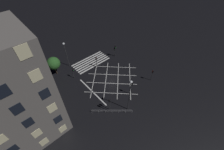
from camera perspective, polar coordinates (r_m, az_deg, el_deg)
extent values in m
plane|color=black|center=(41.06, 0.00, -1.49)|extent=(200.00, 200.00, 0.00)
cube|color=silver|center=(45.37, -6.32, 3.65)|extent=(11.08, 0.50, 0.01)
cube|color=silver|center=(45.94, -7.00, 4.20)|extent=(11.08, 0.50, 0.01)
cube|color=silver|center=(46.52, -7.66, 4.73)|extent=(11.08, 0.50, 0.01)
cube|color=silver|center=(47.12, -8.31, 5.25)|extent=(11.08, 0.50, 0.01)
cube|color=silver|center=(47.72, -8.94, 5.76)|extent=(11.08, 0.50, 0.01)
cube|color=silver|center=(48.33, -9.56, 6.25)|extent=(11.08, 0.50, 0.01)
cube|color=silver|center=(41.55, -6.80, -1.19)|extent=(9.68, 9.68, 0.01)
cube|color=silver|center=(44.59, 0.37, 3.10)|extent=(9.68, 9.68, 0.01)
cube|color=silver|center=(41.16, -2.28, -1.39)|extent=(9.68, 9.68, 0.01)
cube|color=silver|center=(42.20, 0.13, 0.13)|extent=(9.68, 9.68, 0.01)
cube|color=silver|center=(41.03, 2.29, -1.58)|extent=(9.68, 9.68, 0.01)
cube|color=silver|center=(39.95, -0.14, -3.19)|extent=(9.68, 9.68, 0.01)
cube|color=silver|center=(41.16, 6.86, -1.76)|extent=(9.68, 9.68, 0.01)
cube|color=silver|center=(37.84, -0.43, -6.89)|extent=(9.68, 9.68, 0.01)
cube|color=silver|center=(38.47, -7.47, -6.26)|extent=(0.30, 11.08, 0.01)
cube|color=beige|center=(32.17, -24.39, -22.22)|extent=(1.40, 0.06, 1.80)
cube|color=beige|center=(32.14, -18.20, -18.88)|extent=(1.40, 0.06, 1.80)
cube|color=black|center=(29.60, -33.53, -22.56)|extent=(1.40, 0.06, 1.80)
cube|color=beige|center=(29.09, -26.61, -19.26)|extent=(1.40, 0.06, 1.80)
cube|color=black|center=(29.05, -19.85, -15.63)|extent=(1.40, 0.06, 1.80)
cube|color=beige|center=(26.72, -36.76, -19.20)|extent=(1.40, 0.06, 1.80)
cube|color=black|center=(26.15, -29.23, -15.58)|extent=(1.40, 0.06, 1.80)
cube|color=beige|center=(26.11, -21.80, -11.62)|extent=(1.40, 0.06, 1.80)
cube|color=black|center=(23.40, -32.36, -10.96)|extent=(1.40, 0.06, 1.80)
cube|color=black|center=(23.36, -24.16, -6.60)|extent=(1.40, 0.06, 1.80)
cube|color=black|center=(20.93, -36.15, -5.15)|extent=(1.40, 0.06, 1.80)
cube|color=beige|center=(20.89, -27.05, -0.32)|extent=(1.40, 0.06, 1.80)
cube|color=beige|center=(18.79, -30.65, 7.51)|extent=(1.40, 0.06, 1.80)
cylinder|color=#2D2D30|center=(43.75, -6.01, 4.93)|extent=(0.11, 0.11, 3.58)
cube|color=black|center=(42.84, -6.02, 6.17)|extent=(0.28, 0.16, 0.90)
sphere|color=red|center=(42.59, -5.96, 6.41)|extent=(0.18, 0.18, 0.18)
sphere|color=black|center=(42.77, -5.93, 6.10)|extent=(0.18, 0.18, 0.18)
sphere|color=black|center=(42.96, -5.90, 5.79)|extent=(0.18, 0.18, 0.18)
cube|color=black|center=(42.90, -6.10, 6.22)|extent=(0.36, 0.02, 0.98)
cylinder|color=#2D2D30|center=(32.97, -0.81, -11.62)|extent=(0.11, 0.11, 4.50)
cube|color=black|center=(31.59, -1.01, -9.72)|extent=(0.28, 0.16, 0.90)
sphere|color=black|center=(31.39, -1.15, -9.28)|extent=(0.18, 0.18, 0.18)
sphere|color=black|center=(31.63, -1.14, -9.59)|extent=(0.18, 0.18, 0.18)
sphere|color=green|center=(31.88, -1.14, -9.91)|extent=(0.18, 0.18, 0.18)
cube|color=black|center=(31.55, -0.90, -9.82)|extent=(0.36, 0.02, 0.98)
cylinder|color=#2D2D30|center=(40.76, 14.97, -0.11)|extent=(0.11, 0.11, 3.76)
cube|color=black|center=(39.74, 15.22, 1.21)|extent=(0.16, 0.28, 0.90)
sphere|color=red|center=(39.47, 15.20, 1.45)|extent=(0.18, 0.18, 0.18)
sphere|color=black|center=(39.67, 15.12, 1.13)|extent=(0.18, 0.18, 0.18)
sphere|color=black|center=(39.87, 15.04, 0.82)|extent=(0.18, 0.18, 0.18)
cube|color=black|center=(39.80, 15.29, 1.27)|extent=(0.02, 0.36, 0.98)
cylinder|color=#2D2D30|center=(41.40, -14.59, 0.55)|extent=(0.11, 0.11, 3.47)
cube|color=black|center=(40.61, -14.74, 1.88)|extent=(0.16, 0.28, 0.90)
sphere|color=black|center=(40.44, -14.68, 2.26)|extent=(0.18, 0.18, 0.18)
sphere|color=black|center=(40.64, -14.60, 1.95)|extent=(0.18, 0.18, 0.18)
sphere|color=green|center=(40.84, -14.53, 1.65)|extent=(0.18, 0.18, 0.18)
cube|color=black|center=(40.58, -14.84, 1.82)|extent=(0.02, 0.36, 0.98)
cylinder|color=#2D2D30|center=(47.76, 1.04, 8.85)|extent=(0.11, 0.11, 3.22)
cube|color=black|center=(47.04, 0.94, 9.88)|extent=(0.16, 0.28, 0.90)
sphere|color=black|center=(46.81, 0.84, 10.13)|extent=(0.18, 0.18, 0.18)
sphere|color=black|center=(46.98, 0.84, 9.83)|extent=(0.18, 0.18, 0.18)
sphere|color=green|center=(47.15, 0.83, 9.53)|extent=(0.18, 0.18, 0.18)
cube|color=black|center=(47.09, 1.02, 9.92)|extent=(0.02, 0.36, 0.98)
cylinder|color=#2D2D30|center=(47.21, 1.15, 9.11)|extent=(0.11, 0.11, 4.23)
cube|color=black|center=(46.20, 1.29, 10.66)|extent=(0.28, 0.16, 0.90)
sphere|color=black|center=(45.96, 1.39, 10.91)|extent=(0.18, 0.18, 0.18)
sphere|color=black|center=(46.13, 1.39, 10.60)|extent=(0.18, 0.18, 0.18)
sphere|color=green|center=(46.30, 1.38, 10.30)|extent=(0.18, 0.18, 0.18)
cube|color=black|center=(46.25, 1.21, 10.71)|extent=(0.36, 0.02, 0.98)
cylinder|color=#2D2D30|center=(33.55, -1.08, -11.17)|extent=(0.11, 0.11, 3.82)
cube|color=black|center=(32.44, -0.94, -9.66)|extent=(0.16, 0.28, 0.90)
sphere|color=black|center=(32.24, -0.79, -9.24)|extent=(0.18, 0.18, 0.18)
sphere|color=black|center=(32.48, -0.79, -9.55)|extent=(0.18, 0.18, 0.18)
sphere|color=green|center=(32.73, -0.78, -9.85)|extent=(0.18, 0.18, 0.18)
cube|color=black|center=(32.41, -1.06, -9.74)|extent=(0.02, 0.36, 0.98)
cylinder|color=#2D2D30|center=(36.21, 7.67, -5.19)|extent=(0.11, 0.11, 4.39)
cube|color=black|center=(34.99, 7.77, -3.29)|extent=(0.28, 0.16, 0.90)
sphere|color=black|center=(34.81, 7.68, -2.86)|extent=(0.18, 0.18, 0.18)
sphere|color=orange|center=(35.03, 7.64, -3.19)|extent=(0.18, 0.18, 0.18)
sphere|color=black|center=(35.26, 7.59, -3.51)|extent=(0.18, 0.18, 0.18)
cube|color=black|center=(34.95, 7.88, -3.37)|extent=(0.36, 0.02, 0.98)
cylinder|color=#2D2D30|center=(31.66, 6.53, -8.38)|extent=(0.14, 0.14, 9.03)
sphere|color=white|center=(28.07, 7.30, -2.66)|extent=(0.56, 0.56, 0.56)
cylinder|color=#2D2D30|center=(44.44, -16.86, 7.03)|extent=(0.14, 0.14, 7.55)
sphere|color=white|center=(42.25, -17.98, 11.25)|extent=(0.62, 0.62, 0.62)
cylinder|color=#38281C|center=(44.56, -20.56, 1.70)|extent=(0.30, 0.30, 2.45)
sphere|color=#285B23|center=(42.98, -21.40, 4.16)|extent=(3.50, 3.50, 3.50)
cylinder|color=#B7B7BC|center=(34.56, -7.72, -13.51)|extent=(0.05, 0.05, 1.05)
cylinder|color=#B7B7BC|center=(34.39, -5.16, -13.58)|extent=(0.05, 0.05, 1.05)
cylinder|color=#B7B7BC|center=(34.30, -2.59, -13.62)|extent=(0.05, 0.05, 1.05)
cylinder|color=#B7B7BC|center=(34.26, 0.00, -13.63)|extent=(0.05, 0.05, 1.05)
cylinder|color=#B7B7BC|center=(34.30, 2.59, -13.62)|extent=(0.05, 0.05, 1.05)
cylinder|color=#B7B7BC|center=(34.39, 5.16, -13.58)|extent=(0.05, 0.05, 1.05)
cylinder|color=#B7B7BC|center=(34.56, 7.72, -13.51)|extent=(0.05, 0.05, 1.05)
cylinder|color=#B7B7BC|center=(33.85, 0.00, -13.20)|extent=(6.76, 6.03, 0.04)
cylinder|color=#B7B7BC|center=(34.22, 0.00, -13.58)|extent=(6.76, 6.03, 0.04)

